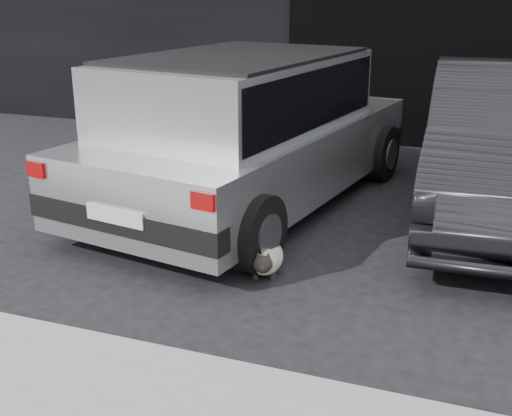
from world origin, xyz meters
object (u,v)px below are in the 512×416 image
(second_car, at_px, (511,141))
(cat_white, at_px, (173,229))
(silver_hatchback, at_px, (246,124))
(cat_siamese, at_px, (266,259))

(second_car, relative_size, cat_white, 6.53)
(silver_hatchback, distance_m, cat_siamese, 1.96)
(second_car, bearing_deg, cat_white, -147.06)
(second_car, distance_m, cat_siamese, 3.04)
(second_car, bearing_deg, cat_siamese, -131.12)
(second_car, relative_size, cat_siamese, 5.70)
(cat_siamese, bearing_deg, second_car, -142.09)
(silver_hatchback, bearing_deg, cat_siamese, -54.31)
(silver_hatchback, distance_m, cat_white, 1.53)
(cat_siamese, distance_m, cat_white, 1.04)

